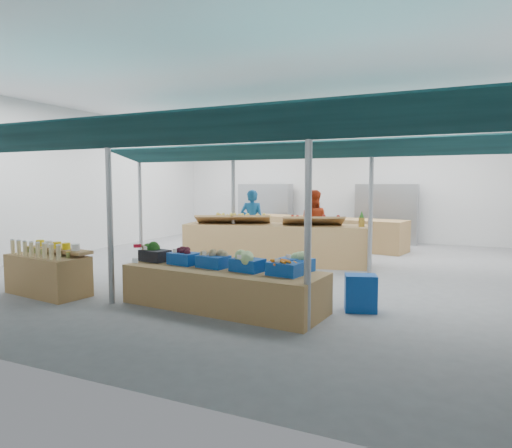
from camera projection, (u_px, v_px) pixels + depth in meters
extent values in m
plane|color=slate|center=(261.00, 268.00, 11.02)|extent=(13.00, 13.00, 0.00)
plane|color=silver|center=(261.00, 91.00, 10.65)|extent=(13.00, 13.00, 0.00)
plane|color=silver|center=(333.00, 182.00, 16.71)|extent=(12.00, 0.00, 12.00)
plane|color=silver|center=(74.00, 182.00, 13.33)|extent=(0.00, 13.00, 13.00)
cylinder|color=gray|center=(140.00, 203.00, 13.00)|extent=(0.10, 0.10, 3.00)
cylinder|color=gray|center=(110.00, 216.00, 7.68)|extent=(0.10, 0.10, 3.00)
cylinder|color=gray|center=(233.00, 205.00, 11.75)|extent=(0.10, 0.10, 3.00)
cylinder|color=gray|center=(308.00, 223.00, 6.22)|extent=(0.10, 0.10, 3.00)
cylinder|color=gray|center=(371.00, 208.00, 10.30)|extent=(0.10, 0.10, 3.00)
cylinder|color=gray|center=(197.00, 130.00, 6.83)|extent=(10.00, 0.06, 0.06)
cylinder|color=gray|center=(298.00, 150.00, 10.90)|extent=(10.00, 0.06, 0.06)
cube|color=black|center=(172.00, 130.00, 6.25)|extent=(9.50, 1.28, 0.30)
cube|color=black|center=(219.00, 138.00, 7.43)|extent=(9.50, 1.28, 0.30)
cube|color=black|center=(288.00, 151.00, 10.32)|extent=(9.50, 1.28, 0.30)
cube|color=black|center=(306.00, 154.00, 11.50)|extent=(9.50, 1.28, 0.30)
cube|color=#B23F33|center=(265.00, 211.00, 17.40)|extent=(2.00, 0.50, 2.00)
cube|color=#B23F33|center=(386.00, 214.00, 15.52)|extent=(2.00, 0.50, 2.00)
cube|color=#996C43|center=(48.00, 275.00, 8.39)|extent=(1.72, 0.94, 0.73)
cube|color=#997247|center=(58.00, 250.00, 8.54)|extent=(1.67, 0.53, 0.06)
cube|color=#996C43|center=(223.00, 288.00, 7.48)|extent=(3.47, 1.41, 0.66)
cube|color=#996C43|center=(276.00, 244.00, 11.65)|extent=(4.81, 2.00, 1.00)
cube|color=#996C43|center=(322.00, 232.00, 14.67)|extent=(5.42, 2.01, 0.96)
cube|color=#0D3E94|center=(361.00, 293.00, 7.29)|extent=(0.58, 0.48, 0.59)
imported|color=#16558F|center=(252.00, 222.00, 13.11)|extent=(0.76, 0.57, 1.87)
imported|color=#B23416|center=(312.00, 224.00, 12.36)|extent=(1.03, 0.87, 1.87)
cube|color=black|center=(155.00, 255.00, 8.16)|extent=(0.55, 0.43, 0.20)
cube|color=white|center=(145.00, 248.00, 7.97)|extent=(0.08, 0.02, 0.06)
cube|color=#0D3E94|center=(184.00, 258.00, 7.84)|extent=(0.55, 0.43, 0.20)
cube|color=white|center=(175.00, 251.00, 7.64)|extent=(0.08, 0.02, 0.06)
cube|color=#0D3E94|center=(213.00, 261.00, 7.54)|extent=(0.55, 0.43, 0.20)
cube|color=white|center=(204.00, 254.00, 7.34)|extent=(0.08, 0.02, 0.06)
cube|color=#0D3E94|center=(247.00, 265.00, 7.21)|extent=(0.55, 0.43, 0.20)
cube|color=white|center=(239.00, 257.00, 7.02)|extent=(0.08, 0.02, 0.06)
cube|color=#0D3E94|center=(285.00, 269.00, 6.89)|extent=(0.55, 0.43, 0.20)
cube|color=white|center=(277.00, 260.00, 6.69)|extent=(0.08, 0.02, 0.06)
sphere|color=brown|center=(144.00, 248.00, 8.12)|extent=(0.09, 0.09, 0.09)
sphere|color=brown|center=(141.00, 246.00, 8.12)|extent=(0.06, 0.06, 0.06)
cylinder|color=red|center=(137.00, 246.00, 6.93)|extent=(0.12, 0.12, 0.05)
cube|color=white|center=(135.00, 261.00, 6.90)|extent=(0.10, 0.01, 0.07)
cube|color=#997247|center=(233.00, 219.00, 11.75)|extent=(2.02, 1.36, 0.26)
cube|color=#997247|center=(313.00, 221.00, 11.27)|extent=(1.65, 1.20, 0.26)
cylinder|color=#8C6019|center=(362.00, 222.00, 11.00)|extent=(0.14, 0.14, 0.22)
cone|color=#26661E|center=(362.00, 214.00, 10.98)|extent=(0.12, 0.12, 0.18)
cube|color=#0D3E94|center=(297.00, 264.00, 7.26)|extent=(0.58, 0.47, 0.20)
cube|color=white|center=(288.00, 256.00, 7.07)|extent=(0.08, 0.03, 0.06)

